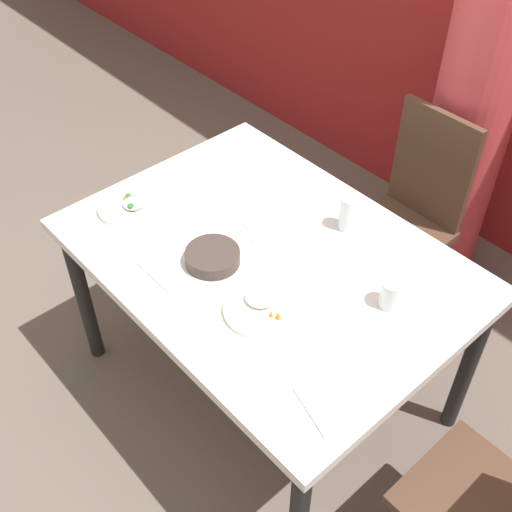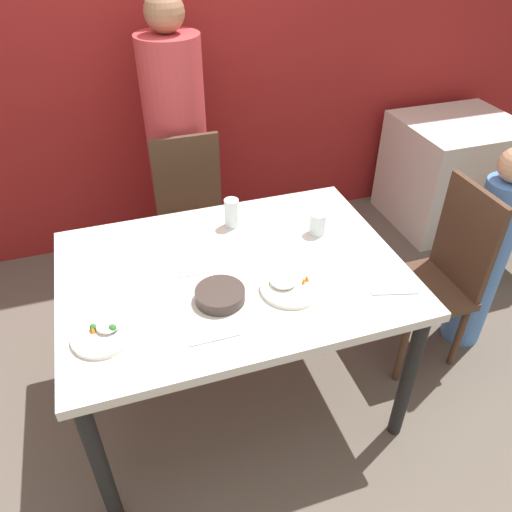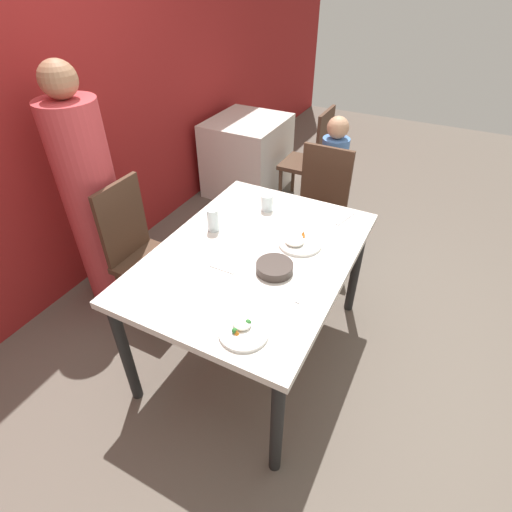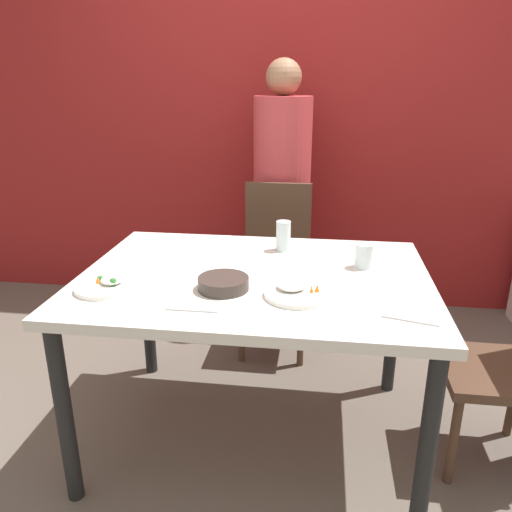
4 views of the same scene
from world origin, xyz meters
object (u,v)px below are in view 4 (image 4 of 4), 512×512
at_px(chair_adult_spot, 276,265).
at_px(plate_rice_adult, 296,292).
at_px(person_adult, 281,208).
at_px(bowl_curry, 223,283).
at_px(glass_water_tall, 283,236).

xyz_separation_m(chair_adult_spot, plate_rice_adult, (0.17, -1.04, 0.29)).
bearing_deg(plate_rice_adult, person_adult, 97.02).
distance_m(chair_adult_spot, bowl_curry, 1.06).
distance_m(chair_adult_spot, glass_water_tall, 0.64).
bearing_deg(person_adult, glass_water_tall, -84.68).
height_order(chair_adult_spot, glass_water_tall, chair_adult_spot).
bearing_deg(chair_adult_spot, person_adult, 90.00).
xyz_separation_m(person_adult, plate_rice_adult, (0.17, -1.37, 0.04)).
xyz_separation_m(chair_adult_spot, person_adult, (-0.00, 0.34, 0.25)).
bearing_deg(bowl_curry, plate_rice_adult, -4.59).
bearing_deg(chair_adult_spot, glass_water_tall, -81.37).
bearing_deg(person_adult, bowl_curry, -94.27).
relative_size(person_adult, bowl_curry, 8.62).
height_order(person_adult, bowl_curry, person_adult).
bearing_deg(bowl_curry, chair_adult_spot, 84.32).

